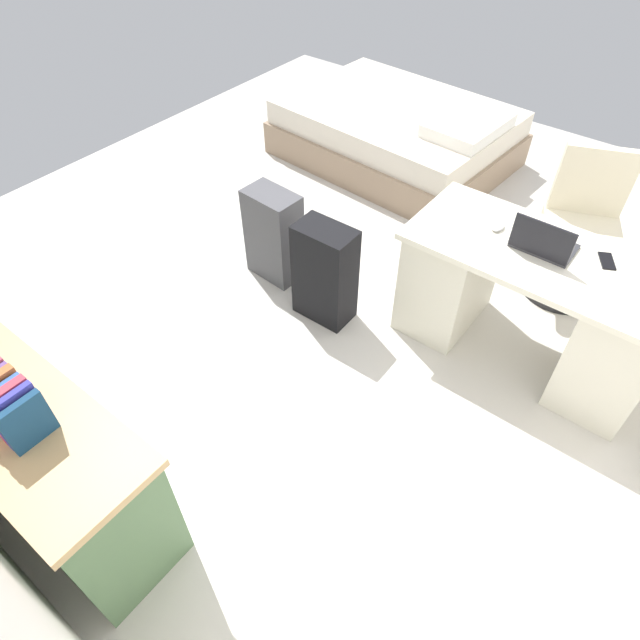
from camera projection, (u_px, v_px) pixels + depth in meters
ground_plane at (371, 287)px, 3.74m from camera, size 6.13×6.13×0.00m
desk at (529, 304)px, 3.07m from camera, size 1.44×0.66×0.74m
office_chair at (578, 234)px, 3.47m from camera, size 0.60×0.60×0.94m
credenza at (13, 431)px, 2.49m from camera, size 1.80×0.48×0.75m
bed at (397, 133)px, 4.79m from camera, size 2.00×1.53×0.58m
suitcase_black at (325, 274)px, 3.33m from camera, size 0.36×0.22×0.66m
suitcase_spare_grey at (274, 235)px, 3.62m from camera, size 0.37×0.24×0.64m
laptop at (543, 243)px, 2.80m from camera, size 0.31×0.22×0.21m
computer_mouse at (498, 226)px, 2.96m from camera, size 0.06×0.10×0.03m
cell_phone_near_laptop at (607, 261)px, 2.77m from camera, size 0.12×0.15×0.01m
book_row at (8, 405)px, 2.00m from camera, size 0.27×0.17×0.23m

